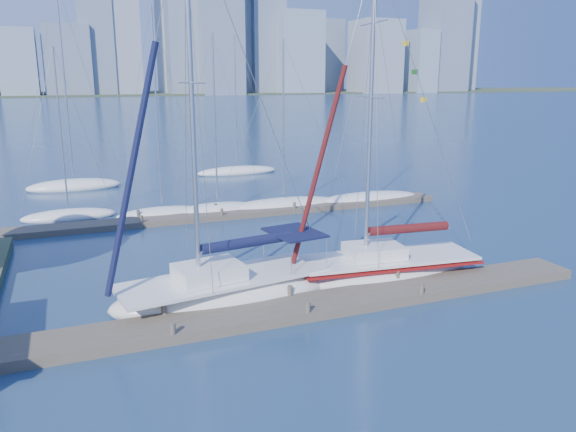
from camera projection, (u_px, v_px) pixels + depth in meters
name	position (u px, v px, depth m)	size (l,w,h in m)	color
ground	(298.00, 313.00, 21.77)	(700.00, 700.00, 0.00)	#17314B
near_dock	(299.00, 308.00, 21.72)	(26.00, 2.00, 0.40)	#4F463A
far_dock	(234.00, 214.00, 36.89)	(30.00, 1.80, 0.36)	#4F463A
far_shore	(78.00, 94.00, 310.89)	(800.00, 100.00, 1.50)	#38472D
sailboat_navy	(224.00, 274.00, 22.59)	(9.52, 4.35, 15.59)	white
sailboat_maroon	(386.00, 255.00, 25.32)	(9.03, 3.75, 14.48)	white
bg_boat_0	(69.00, 215.00, 36.23)	(6.13, 3.84, 11.05)	white
bg_boat_1	(162.00, 213.00, 36.66)	(6.19, 2.97, 13.46)	white
bg_boat_2	(218.00, 210.00, 37.68)	(6.51, 4.33, 11.92)	white
bg_boat_3	(283.00, 205.00, 39.04)	(8.85, 5.56, 11.67)	white
bg_boat_4	(368.00, 199.00, 41.07)	(8.57, 5.24, 14.88)	white
bg_boat_6	(74.00, 185.00, 45.88)	(7.58, 3.20, 16.51)	white
bg_boat_7	(237.00, 171.00, 53.31)	(7.97, 4.88, 12.98)	white
skyline	(105.00, 24.00, 281.31)	(503.11, 51.31, 116.09)	#7C8EA1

